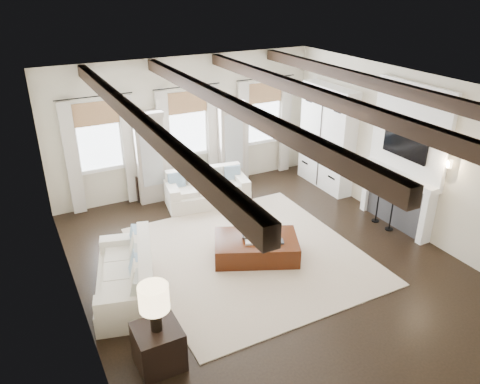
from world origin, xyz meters
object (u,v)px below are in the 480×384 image
sofa_back (207,190)px  side_table_front (158,347)px  ottoman (256,248)px  sofa_left (129,277)px  side_table_back (143,185)px

sofa_back → side_table_front: size_ratio=3.22×
sofa_back → ottoman: 2.54m
ottoman → side_table_front: size_ratio=2.52×
sofa_left → side_table_back: 3.73m
sofa_back → sofa_left: 3.58m
sofa_left → ottoman: sofa_left is taller
sofa_left → side_table_front: (-0.07, -1.68, -0.04)m
ottoman → side_table_back: bearing=132.3°
sofa_back → ottoman: (-0.11, -2.53, -0.12)m
ottoman → side_table_front: (-2.47, -1.71, 0.10)m
sofa_back → side_table_back: 1.53m
side_table_back → ottoman: bearing=-72.4°
sofa_left → side_table_front: size_ratio=3.52×
sofa_back → sofa_left: size_ratio=0.92×
sofa_left → ottoman: 2.40m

